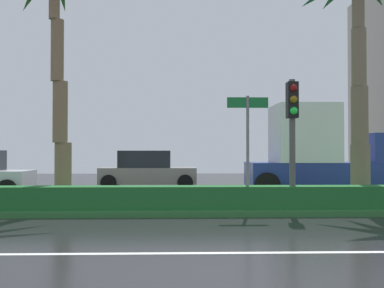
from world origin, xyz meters
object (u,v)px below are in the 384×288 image
box_truck_lead (329,155)px  car_in_traffic_second (147,170)px  palm_tree_centre_left (359,9)px  traffic_signal_median_right (292,119)px  street_name_sign (248,136)px

box_truck_lead → car_in_traffic_second: bearing=156.2°
palm_tree_centre_left → traffic_signal_median_right: 4.39m
traffic_signal_median_right → box_truck_lead: size_ratio=0.54×
box_truck_lead → traffic_signal_median_right: bearing=-117.2°
car_in_traffic_second → box_truck_lead: (7.22, -3.19, 0.72)m
street_name_sign → car_in_traffic_second: street_name_sign is taller
palm_tree_centre_left → street_name_sign: (-3.56, -1.32, -3.86)m
car_in_traffic_second → traffic_signal_median_right: bearing=-62.6°
traffic_signal_median_right → street_name_sign: traffic_signal_median_right is taller
palm_tree_centre_left → car_in_traffic_second: bearing=133.5°
palm_tree_centre_left → box_truck_lead: bearing=84.4°
street_name_sign → traffic_signal_median_right: bearing=-3.4°
traffic_signal_median_right → car_in_traffic_second: size_ratio=0.80×
palm_tree_centre_left → traffic_signal_median_right: (-2.38, -1.39, -3.42)m
car_in_traffic_second → palm_tree_centre_left: bearing=-46.5°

